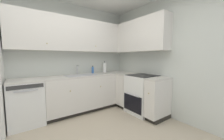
{
  "coord_description": "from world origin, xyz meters",
  "views": [
    {
      "loc": [
        -0.78,
        -1.59,
        1.32
      ],
      "look_at": [
        0.99,
        0.89,
        1.03
      ],
      "focal_mm": 21.21,
      "sensor_mm": 36.0,
      "label": 1
    }
  ],
  "objects_px": {
    "dishwasher": "(26,103)",
    "oven_range": "(142,94)",
    "paper_towel_roll": "(105,68)",
    "soap_bottle": "(93,70)"
  },
  "relations": [
    {
      "from": "dishwasher",
      "to": "paper_towel_roll",
      "type": "xyz_separation_m",
      "value": [
        1.92,
        0.16,
        0.6
      ]
    },
    {
      "from": "dishwasher",
      "to": "soap_bottle",
      "type": "height_order",
      "value": "soap_bottle"
    },
    {
      "from": "oven_range",
      "to": "paper_towel_roll",
      "type": "xyz_separation_m",
      "value": [
        -0.37,
        1.09,
        0.58
      ]
    },
    {
      "from": "dishwasher",
      "to": "oven_range",
      "type": "height_order",
      "value": "oven_range"
    },
    {
      "from": "dishwasher",
      "to": "oven_range",
      "type": "bearing_deg",
      "value": -22.01
    },
    {
      "from": "soap_bottle",
      "to": "paper_towel_roll",
      "type": "relative_size",
      "value": 0.61
    },
    {
      "from": "dishwasher",
      "to": "soap_bottle",
      "type": "bearing_deg",
      "value": 6.63
    },
    {
      "from": "dishwasher",
      "to": "paper_towel_roll",
      "type": "bearing_deg",
      "value": 4.78
    },
    {
      "from": "dishwasher",
      "to": "paper_towel_roll",
      "type": "distance_m",
      "value": 2.02
    },
    {
      "from": "oven_range",
      "to": "paper_towel_roll",
      "type": "height_order",
      "value": "paper_towel_roll"
    }
  ]
}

